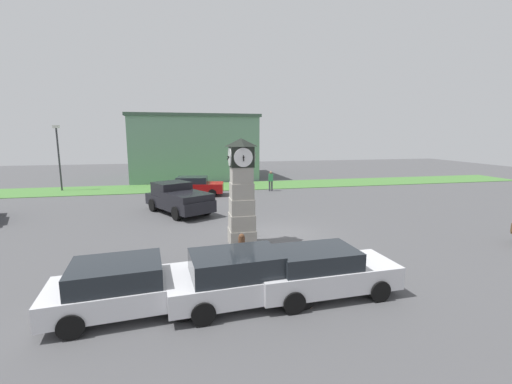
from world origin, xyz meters
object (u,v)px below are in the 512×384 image
object	(u,v)px
bollard_far_row	(259,258)
pedestrian_near_bench	(271,180)
car_navy_sedan	(126,286)
car_by_building	(323,271)
bollard_mid_row	(280,271)
pickup_truck	(179,198)
bollard_near_tower	(308,287)
car_end_of_row	(195,186)
bollard_end_row	(242,246)
clock_tower	(242,195)
street_lamp_far_side	(58,153)
car_near_tower	(243,277)

from	to	relation	value
bollard_far_row	pedestrian_near_bench	distance (m)	17.32
car_navy_sedan	car_by_building	distance (m)	5.70
bollard_mid_row	pickup_truck	size ratio (longest dim) A/B	0.16
bollard_near_tower	car_navy_sedan	size ratio (longest dim) A/B	0.26
car_by_building	pedestrian_near_bench	bearing A→B (deg)	80.28
car_end_of_row	bollard_end_row	bearing A→B (deg)	-85.02
bollard_end_row	pickup_truck	distance (m)	8.94
bollard_near_tower	bollard_end_row	distance (m)	4.34
car_by_building	bollard_near_tower	bearing A→B (deg)	-137.70
bollard_mid_row	pickup_truck	world-z (taller)	pickup_truck
clock_tower	bollard_far_row	xyz separation A→B (m)	(0.11, -3.04, -1.76)
bollard_far_row	car_navy_sedan	distance (m)	4.71
clock_tower	bollard_near_tower	world-z (taller)	clock_tower
street_lamp_far_side	bollard_mid_row	bearing A→B (deg)	-58.62
bollard_mid_row	bollard_end_row	xyz separation A→B (m)	(-0.82, 2.60, 0.07)
bollard_end_row	bollard_near_tower	bearing A→B (deg)	-73.89
bollard_mid_row	car_end_of_row	bearing A→B (deg)	96.94
bollard_mid_row	street_lamp_far_side	world-z (taller)	street_lamp_far_side
street_lamp_far_side	pickup_truck	bearing A→B (deg)	-46.79
bollard_near_tower	pickup_truck	bearing A→B (deg)	106.18
bollard_end_row	street_lamp_far_side	size ratio (longest dim) A/B	0.18
clock_tower	bollard_far_row	distance (m)	3.51
car_by_building	pedestrian_near_bench	size ratio (longest dim) A/B	2.59
street_lamp_far_side	car_near_tower	bearing A→B (deg)	-62.31
bollard_near_tower	pedestrian_near_bench	world-z (taller)	pedestrian_near_bench
bollard_near_tower	bollard_mid_row	bearing A→B (deg)	103.69
car_near_tower	street_lamp_far_side	world-z (taller)	street_lamp_far_side
bollard_mid_row	car_by_building	bearing A→B (deg)	-40.64
street_lamp_far_side	clock_tower	bearing A→B (deg)	-53.78
car_by_building	pedestrian_near_bench	world-z (taller)	pedestrian_near_bench
car_end_of_row	pedestrian_near_bench	xyz separation A→B (m)	(6.41, 0.82, 0.21)
bollard_end_row	clock_tower	bearing A→B (deg)	80.03
car_by_building	street_lamp_far_side	world-z (taller)	street_lamp_far_side
clock_tower	car_by_building	xyz separation A→B (m)	(1.60, -5.28, -1.47)
car_near_tower	street_lamp_far_side	bearing A→B (deg)	117.69
clock_tower	street_lamp_far_side	world-z (taller)	street_lamp_far_side
clock_tower	bollard_near_tower	bearing A→B (deg)	-81.40
bollard_near_tower	car_end_of_row	distance (m)	18.88
car_end_of_row	clock_tower	bearing A→B (deg)	-82.99
bollard_far_row	car_navy_sedan	xyz separation A→B (m)	(-4.21, -2.11, 0.28)
pickup_truck	bollard_far_row	bearing A→B (deg)	-73.54
car_navy_sedan	bollard_end_row	bearing A→B (deg)	41.86
car_navy_sedan	car_end_of_row	size ratio (longest dim) A/B	0.99
bollard_end_row	car_near_tower	size ratio (longest dim) A/B	0.22
pickup_truck	street_lamp_far_side	xyz separation A→B (m)	(-9.97, 10.61, 2.34)
pickup_truck	pedestrian_near_bench	size ratio (longest dim) A/B	3.20
bollard_mid_row	pickup_truck	bearing A→B (deg)	106.53
bollard_far_row	bollard_end_row	world-z (taller)	bollard_end_row
bollard_mid_row	car_navy_sedan	size ratio (longest dim) A/B	0.20
pickup_truck	pedestrian_near_bench	xyz separation A→B (m)	(7.64, 6.79, 0.05)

